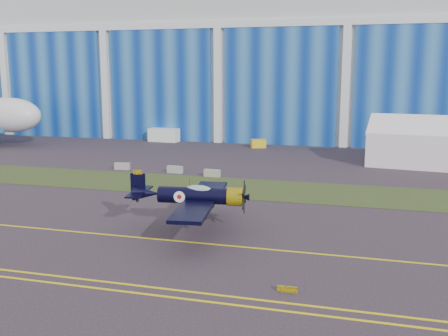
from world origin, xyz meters
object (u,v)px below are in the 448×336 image
(shipping_container, at_px, (164,135))
(tug, at_px, (258,144))
(warbird, at_px, (194,195))
(tent, at_px, (426,140))

(shipping_container, height_order, tug, shipping_container)
(warbird, height_order, shipping_container, warbird)
(tent, bearing_deg, warbird, -111.76)
(tent, distance_m, tug, 27.26)
(warbird, bearing_deg, tug, 88.09)
(warbird, distance_m, tug, 47.38)
(warbird, distance_m, tent, 42.79)
(tent, xyz_separation_m, tug, (-25.34, 9.66, -2.74))
(warbird, height_order, tent, tent)
(tent, relative_size, shipping_container, 2.91)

